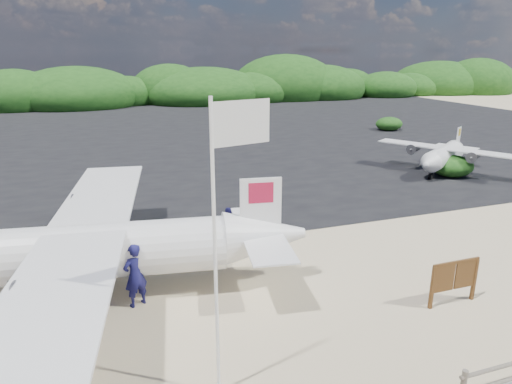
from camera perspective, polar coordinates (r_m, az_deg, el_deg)
ground at (r=13.41m, az=-1.25°, el=-14.73°), size 160.00×160.00×0.00m
asphalt_apron at (r=41.59m, az=-14.14°, el=6.92°), size 90.00×50.00×0.04m
vegetation_band at (r=66.30m, az=-16.26°, el=10.46°), size 124.00×8.00×4.40m
baggage_cart at (r=13.88m, az=-23.42°, el=-15.09°), size 2.79×2.07×1.24m
signboard at (r=14.91m, az=23.16°, el=-12.71°), size 1.71×0.17×1.41m
crew_a at (r=13.69m, az=-14.87°, el=-10.02°), size 0.83×0.70×1.92m
crew_b at (r=16.90m, az=-3.45°, el=-4.57°), size 0.96×0.85×1.65m
aircraft_large at (r=42.33m, az=4.12°, el=7.57°), size 16.72×16.72×4.39m
aircraft_small at (r=45.65m, az=-28.70°, el=6.22°), size 9.05×9.05×2.37m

